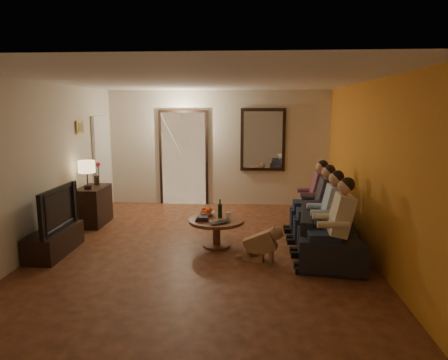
# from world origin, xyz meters

# --- Properties ---
(floor) EXTENTS (5.00, 6.00, 0.01)m
(floor) POSITION_xyz_m (0.00, 0.00, 0.00)
(floor) COLOR #432012
(floor) RESTS_ON ground
(ceiling) EXTENTS (5.00, 6.00, 0.01)m
(ceiling) POSITION_xyz_m (0.00, 0.00, 2.60)
(ceiling) COLOR white
(ceiling) RESTS_ON back_wall
(back_wall) EXTENTS (5.00, 0.02, 2.60)m
(back_wall) POSITION_xyz_m (0.00, 3.00, 1.30)
(back_wall) COLOR beige
(back_wall) RESTS_ON floor
(front_wall) EXTENTS (5.00, 0.02, 2.60)m
(front_wall) POSITION_xyz_m (0.00, -3.00, 1.30)
(front_wall) COLOR beige
(front_wall) RESTS_ON floor
(left_wall) EXTENTS (0.02, 6.00, 2.60)m
(left_wall) POSITION_xyz_m (-2.50, 0.00, 1.30)
(left_wall) COLOR beige
(left_wall) RESTS_ON floor
(right_wall) EXTENTS (0.02, 6.00, 2.60)m
(right_wall) POSITION_xyz_m (2.50, 0.00, 1.30)
(right_wall) COLOR beige
(right_wall) RESTS_ON floor
(orange_accent) EXTENTS (0.01, 6.00, 2.60)m
(orange_accent) POSITION_xyz_m (2.49, 0.00, 1.30)
(orange_accent) COLOR orange
(orange_accent) RESTS_ON right_wall
(kitchen_doorway) EXTENTS (1.00, 0.06, 2.10)m
(kitchen_doorway) POSITION_xyz_m (-0.80, 2.98, 1.05)
(kitchen_doorway) COLOR #FFE0A5
(kitchen_doorway) RESTS_ON floor
(door_trim) EXTENTS (1.12, 0.04, 2.22)m
(door_trim) POSITION_xyz_m (-0.80, 2.97, 1.05)
(door_trim) COLOR black
(door_trim) RESTS_ON floor
(fridge_glimpse) EXTENTS (0.45, 0.03, 1.70)m
(fridge_glimpse) POSITION_xyz_m (-0.55, 2.98, 0.90)
(fridge_glimpse) COLOR silver
(fridge_glimpse) RESTS_ON floor
(mirror_frame) EXTENTS (1.00, 0.05, 1.40)m
(mirror_frame) POSITION_xyz_m (1.00, 2.96, 1.50)
(mirror_frame) COLOR black
(mirror_frame) RESTS_ON back_wall
(mirror_glass) EXTENTS (0.86, 0.02, 1.26)m
(mirror_glass) POSITION_xyz_m (1.00, 2.93, 1.50)
(mirror_glass) COLOR white
(mirror_glass) RESTS_ON back_wall
(white_door) EXTENTS (0.06, 0.85, 2.04)m
(white_door) POSITION_xyz_m (-2.46, 2.30, 1.02)
(white_door) COLOR white
(white_door) RESTS_ON floor
(framed_art) EXTENTS (0.03, 0.28, 0.24)m
(framed_art) POSITION_xyz_m (-2.47, 1.30, 1.85)
(framed_art) COLOR #B28C33
(framed_art) RESTS_ON left_wall
(art_canvas) EXTENTS (0.01, 0.22, 0.18)m
(art_canvas) POSITION_xyz_m (-2.46, 1.30, 1.85)
(art_canvas) COLOR brown
(art_canvas) RESTS_ON left_wall
(dresser) EXTENTS (0.45, 0.82, 0.73)m
(dresser) POSITION_xyz_m (-2.25, 1.20, 0.36)
(dresser) COLOR black
(dresser) RESTS_ON floor
(table_lamp) EXTENTS (0.30, 0.30, 0.54)m
(table_lamp) POSITION_xyz_m (-2.25, 0.98, 1.00)
(table_lamp) COLOR beige
(table_lamp) RESTS_ON dresser
(flower_vase) EXTENTS (0.14, 0.14, 0.44)m
(flower_vase) POSITION_xyz_m (-2.25, 1.42, 0.95)
(flower_vase) COLOR red
(flower_vase) RESTS_ON dresser
(tv_stand) EXTENTS (0.45, 1.13, 0.38)m
(tv_stand) POSITION_xyz_m (-2.25, -0.39, 0.19)
(tv_stand) COLOR black
(tv_stand) RESTS_ON floor
(tv) EXTENTS (1.15, 0.15, 0.66)m
(tv) POSITION_xyz_m (-2.25, -0.39, 0.71)
(tv) COLOR black
(tv) RESTS_ON tv_stand
(sofa) EXTENTS (2.39, 1.20, 0.67)m
(sofa) POSITION_xyz_m (1.97, 0.08, 0.33)
(sofa) COLOR black
(sofa) RESTS_ON floor
(person_a) EXTENTS (0.60, 0.40, 1.20)m
(person_a) POSITION_xyz_m (1.87, -0.82, 0.60)
(person_a) COLOR tan
(person_a) RESTS_ON sofa
(person_b) EXTENTS (0.60, 0.40, 1.20)m
(person_b) POSITION_xyz_m (1.87, -0.22, 0.60)
(person_b) COLOR tan
(person_b) RESTS_ON sofa
(person_c) EXTENTS (0.60, 0.40, 1.20)m
(person_c) POSITION_xyz_m (1.87, 0.38, 0.60)
(person_c) COLOR tan
(person_c) RESTS_ON sofa
(person_d) EXTENTS (0.60, 0.40, 1.20)m
(person_d) POSITION_xyz_m (1.87, 0.98, 0.60)
(person_d) COLOR tan
(person_d) RESTS_ON sofa
(dog) EXTENTS (0.60, 0.35, 0.56)m
(dog) POSITION_xyz_m (0.88, -0.49, 0.28)
(dog) COLOR olive
(dog) RESTS_ON floor
(coffee_table) EXTENTS (0.92, 0.92, 0.45)m
(coffee_table) POSITION_xyz_m (0.19, 0.10, 0.23)
(coffee_table) COLOR brown
(coffee_table) RESTS_ON floor
(bowl) EXTENTS (0.26, 0.26, 0.06)m
(bowl) POSITION_xyz_m (0.01, 0.32, 0.48)
(bowl) COLOR white
(bowl) RESTS_ON coffee_table
(oranges) EXTENTS (0.20, 0.20, 0.08)m
(oranges) POSITION_xyz_m (0.01, 0.32, 0.55)
(oranges) COLOR #FF4F15
(oranges) RESTS_ON bowl
(wine_bottle) EXTENTS (0.07, 0.07, 0.31)m
(wine_bottle) POSITION_xyz_m (0.24, 0.20, 0.60)
(wine_bottle) COLOR black
(wine_bottle) RESTS_ON coffee_table
(wine_glass) EXTENTS (0.06, 0.06, 0.10)m
(wine_glass) POSITION_xyz_m (0.37, 0.15, 0.50)
(wine_glass) COLOR silver
(wine_glass) RESTS_ON coffee_table
(book_stack) EXTENTS (0.20, 0.15, 0.07)m
(book_stack) POSITION_xyz_m (-0.03, 0.00, 0.48)
(book_stack) COLOR black
(book_stack) RESTS_ON coffee_table
(laptop) EXTENTS (0.39, 0.36, 0.03)m
(laptop) POSITION_xyz_m (0.29, -0.18, 0.46)
(laptop) COLOR black
(laptop) RESTS_ON coffee_table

